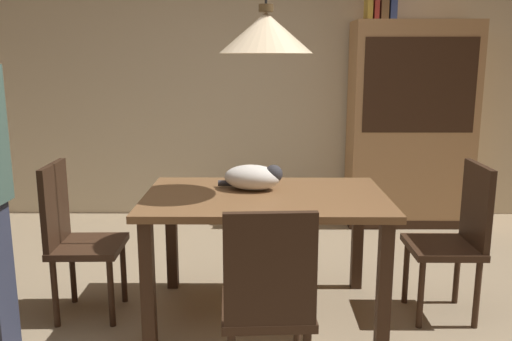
# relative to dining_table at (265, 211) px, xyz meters

# --- Properties ---
(back_wall) EXTENTS (6.40, 0.10, 2.90)m
(back_wall) POSITION_rel_dining_table_xyz_m (-0.09, 2.20, 0.80)
(back_wall) COLOR beige
(back_wall) RESTS_ON ground
(dining_table) EXTENTS (1.40, 0.90, 0.75)m
(dining_table) POSITION_rel_dining_table_xyz_m (0.00, 0.00, 0.00)
(dining_table) COLOR brown
(dining_table) RESTS_ON ground
(chair_near_front) EXTENTS (0.42, 0.42, 0.93)m
(chair_near_front) POSITION_rel_dining_table_xyz_m (0.00, -0.88, -0.14)
(chair_near_front) COLOR #382316
(chair_near_front) RESTS_ON ground
(chair_right_side) EXTENTS (0.40, 0.40, 0.93)m
(chair_right_side) POSITION_rel_dining_table_xyz_m (1.13, -0.00, -0.14)
(chair_right_side) COLOR #382316
(chair_right_side) RESTS_ON ground
(chair_left_side) EXTENTS (0.41, 0.41, 0.93)m
(chair_left_side) POSITION_rel_dining_table_xyz_m (-1.13, -0.00, -0.14)
(chair_left_side) COLOR #382316
(chair_left_side) RESTS_ON ground
(cat_sleeping) EXTENTS (0.40, 0.29, 0.16)m
(cat_sleeping) POSITION_rel_dining_table_xyz_m (-0.07, 0.12, 0.18)
(cat_sleeping) COLOR silver
(cat_sleeping) RESTS_ON dining_table
(pendant_lamp) EXTENTS (0.52, 0.52, 1.30)m
(pendant_lamp) POSITION_rel_dining_table_xyz_m (0.00, 0.00, 1.01)
(pendant_lamp) COLOR beige
(hutch_bookcase) EXTENTS (1.12, 0.45, 1.85)m
(hutch_bookcase) POSITION_rel_dining_table_xyz_m (1.35, 1.87, 0.24)
(hutch_bookcase) COLOR tan
(hutch_bookcase) RESTS_ON ground
(book_yellow_short) EXTENTS (0.04, 0.20, 0.18)m
(book_yellow_short) POSITION_rel_dining_table_xyz_m (0.92, 1.87, 1.29)
(book_yellow_short) COLOR gold
(book_yellow_short) RESTS_ON hutch_bookcase
(book_red_tall) EXTENTS (0.04, 0.22, 0.28)m
(book_red_tall) POSITION_rel_dining_table_xyz_m (0.98, 1.87, 1.34)
(book_red_tall) COLOR #B73833
(book_red_tall) RESTS_ON hutch_bookcase
(book_brown_thick) EXTENTS (0.06, 0.24, 0.22)m
(book_brown_thick) POSITION_rel_dining_table_xyz_m (1.04, 1.87, 1.31)
(book_brown_thick) COLOR brown
(book_brown_thick) RESTS_ON hutch_bookcase
(book_blue_wide) EXTENTS (0.06, 0.24, 0.24)m
(book_blue_wide) POSITION_rel_dining_table_xyz_m (1.12, 1.87, 1.32)
(book_blue_wide) COLOR #384C93
(book_blue_wide) RESTS_ON hutch_bookcase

